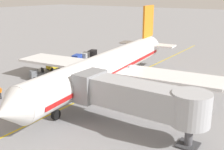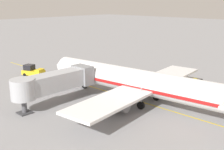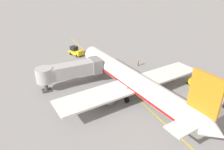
{
  "view_description": "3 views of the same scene",
  "coord_description": "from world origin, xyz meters",
  "px_view_note": "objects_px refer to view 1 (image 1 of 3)",
  "views": [
    {
      "loc": [
        -21.24,
        28.94,
        12.84
      ],
      "look_at": [
        -2.07,
        0.34,
        2.6
      ],
      "focal_mm": 44.79,
      "sensor_mm": 36.0,
      "label": 1
    },
    {
      "loc": [
        -32.76,
        -26.46,
        15.2
      ],
      "look_at": [
        -1.83,
        2.88,
        3.83
      ],
      "focal_mm": 45.0,
      "sensor_mm": 36.0,
      "label": 2
    },
    {
      "loc": [
        -18.82,
        -30.44,
        21.45
      ],
      "look_at": [
        -2.22,
        3.0,
        2.68
      ],
      "focal_mm": 32.99,
      "sensor_mm": 36.0,
      "label": 3
    }
  ],
  "objects_px": {
    "baggage_tug_trailing": "(38,74)",
    "baggage_cart_second_in_train": "(77,58)",
    "baggage_tug_lead": "(54,65)",
    "baggage_cart_third_in_train": "(85,56)",
    "ground_crew_marshaller": "(59,90)",
    "ground_crew_wing_walker": "(39,96)",
    "baggage_cart_tail_end": "(92,53)",
    "jet_bridge": "(137,97)",
    "parked_airliner": "(108,66)",
    "baggage_cart_front": "(68,62)"
  },
  "relations": [
    {
      "from": "baggage_tug_trailing",
      "to": "ground_crew_marshaller",
      "type": "bearing_deg",
      "value": 154.96
    },
    {
      "from": "baggage_tug_lead",
      "to": "ground_crew_wing_walker",
      "type": "relative_size",
      "value": 1.56
    },
    {
      "from": "jet_bridge",
      "to": "baggage_cart_front",
      "type": "xyz_separation_m",
      "value": [
        21.8,
        -14.28,
        -2.51
      ]
    },
    {
      "from": "baggage_cart_third_in_train",
      "to": "ground_crew_marshaller",
      "type": "xyz_separation_m",
      "value": [
        -9.79,
        17.23,
        0.0
      ]
    },
    {
      "from": "jet_bridge",
      "to": "baggage_cart_tail_end",
      "type": "distance_m",
      "value": 31.75
    },
    {
      "from": "parked_airliner",
      "to": "baggage_cart_second_in_train",
      "type": "height_order",
      "value": "parked_airliner"
    },
    {
      "from": "baggage_tug_trailing",
      "to": "baggage_cart_second_in_train",
      "type": "height_order",
      "value": "baggage_tug_trailing"
    },
    {
      "from": "baggage_cart_third_in_train",
      "to": "baggage_cart_tail_end",
      "type": "height_order",
      "value": "same"
    },
    {
      "from": "parked_airliner",
      "to": "baggage_cart_front",
      "type": "height_order",
      "value": "parked_airliner"
    },
    {
      "from": "baggage_cart_second_in_train",
      "to": "ground_crew_wing_walker",
      "type": "bearing_deg",
      "value": 117.72
    },
    {
      "from": "jet_bridge",
      "to": "baggage_cart_tail_end",
      "type": "height_order",
      "value": "jet_bridge"
    },
    {
      "from": "parked_airliner",
      "to": "ground_crew_marshaller",
      "type": "relative_size",
      "value": 22.1
    },
    {
      "from": "parked_airliner",
      "to": "baggage_cart_second_in_train",
      "type": "distance_m",
      "value": 15.63
    },
    {
      "from": "jet_bridge",
      "to": "baggage_cart_front",
      "type": "height_order",
      "value": "jet_bridge"
    },
    {
      "from": "parked_airliner",
      "to": "baggage_cart_tail_end",
      "type": "relative_size",
      "value": 12.54
    },
    {
      "from": "parked_airliner",
      "to": "baggage_tug_lead",
      "type": "xyz_separation_m",
      "value": [
        13.36,
        -2.69,
        -2.47
      ]
    },
    {
      "from": "baggage_cart_tail_end",
      "to": "ground_crew_wing_walker",
      "type": "relative_size",
      "value": 1.76
    },
    {
      "from": "ground_crew_marshaller",
      "to": "parked_airliner",
      "type": "bearing_deg",
      "value": -116.37
    },
    {
      "from": "baggage_cart_second_in_train",
      "to": "parked_airliner",
      "type": "bearing_deg",
      "value": 147.01
    },
    {
      "from": "baggage_tug_trailing",
      "to": "baggage_cart_second_in_train",
      "type": "xyz_separation_m",
      "value": [
        1.62,
        -11.05,
        0.24
      ]
    },
    {
      "from": "baggage_tug_trailing",
      "to": "baggage_cart_third_in_train",
      "type": "relative_size",
      "value": 0.93
    },
    {
      "from": "baggage_tug_lead",
      "to": "ground_crew_marshaller",
      "type": "bearing_deg",
      "value": 138.06
    },
    {
      "from": "parked_airliner",
      "to": "baggage_tug_trailing",
      "type": "distance_m",
      "value": 11.92
    },
    {
      "from": "baggage_cart_third_in_train",
      "to": "ground_crew_marshaller",
      "type": "distance_m",
      "value": 19.82
    },
    {
      "from": "baggage_tug_lead",
      "to": "baggage_cart_third_in_train",
      "type": "height_order",
      "value": "baggage_tug_lead"
    },
    {
      "from": "baggage_tug_trailing",
      "to": "ground_crew_wing_walker",
      "type": "bearing_deg",
      "value": 138.81
    },
    {
      "from": "jet_bridge",
      "to": "ground_crew_marshaller",
      "type": "distance_m",
      "value": 13.03
    },
    {
      "from": "baggage_cart_front",
      "to": "baggage_cart_tail_end",
      "type": "distance_m",
      "value": 7.96
    },
    {
      "from": "baggage_cart_front",
      "to": "baggage_cart_second_in_train",
      "type": "height_order",
      "value": "same"
    },
    {
      "from": "baggage_cart_front",
      "to": "baggage_cart_tail_end",
      "type": "relative_size",
      "value": 1.0
    },
    {
      "from": "baggage_tug_trailing",
      "to": "baggage_cart_tail_end",
      "type": "bearing_deg",
      "value": -83.55
    },
    {
      "from": "baggage_cart_second_in_train",
      "to": "ground_crew_wing_walker",
      "type": "height_order",
      "value": "ground_crew_wing_walker"
    },
    {
      "from": "baggage_cart_third_in_train",
      "to": "baggage_cart_tail_end",
      "type": "relative_size",
      "value": 1.0
    },
    {
      "from": "baggage_tug_lead",
      "to": "ground_crew_wing_walker",
      "type": "xyz_separation_m",
      "value": [
        -9.75,
        12.1,
        0.24
      ]
    },
    {
      "from": "baggage_cart_second_in_train",
      "to": "baggage_cart_front",
      "type": "bearing_deg",
      "value": 100.55
    },
    {
      "from": "baggage_tug_lead",
      "to": "baggage_tug_trailing",
      "type": "distance_m",
      "value": 5.68
    },
    {
      "from": "baggage_cart_third_in_train",
      "to": "ground_crew_wing_walker",
      "type": "bearing_deg",
      "value": 114.89
    },
    {
      "from": "baggage_cart_front",
      "to": "ground_crew_wing_walker",
      "type": "xyz_separation_m",
      "value": [
        -8.82,
        14.87,
        0.0
      ]
    },
    {
      "from": "parked_airliner",
      "to": "baggage_tug_trailing",
      "type": "relative_size",
      "value": 13.5
    },
    {
      "from": "baggage_cart_tail_end",
      "to": "baggage_tug_lead",
      "type": "bearing_deg",
      "value": 89.0
    },
    {
      "from": "ground_crew_wing_walker",
      "to": "baggage_cart_second_in_train",
      "type": "bearing_deg",
      "value": -62.28
    },
    {
      "from": "parked_airliner",
      "to": "baggage_cart_second_in_train",
      "type": "bearing_deg",
      "value": -32.99
    },
    {
      "from": "baggage_cart_second_in_train",
      "to": "jet_bridge",
      "type": "bearing_deg",
      "value": 142.36
    },
    {
      "from": "jet_bridge",
      "to": "baggage_tug_lead",
      "type": "relative_size",
      "value": 5.08
    },
    {
      "from": "ground_crew_wing_walker",
      "to": "baggage_cart_front",
      "type": "bearing_deg",
      "value": -59.34
    },
    {
      "from": "baggage_cart_third_in_train",
      "to": "ground_crew_marshaller",
      "type": "bearing_deg",
      "value": 119.6
    },
    {
      "from": "ground_crew_marshaller",
      "to": "ground_crew_wing_walker",
      "type": "bearing_deg",
      "value": 81.99
    },
    {
      "from": "jet_bridge",
      "to": "baggage_tug_lead",
      "type": "bearing_deg",
      "value": -26.85
    },
    {
      "from": "parked_airliner",
      "to": "baggage_cart_tail_end",
      "type": "distance_m",
      "value": 18.92
    },
    {
      "from": "jet_bridge",
      "to": "baggage_cart_second_in_train",
      "type": "height_order",
      "value": "jet_bridge"
    }
  ]
}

